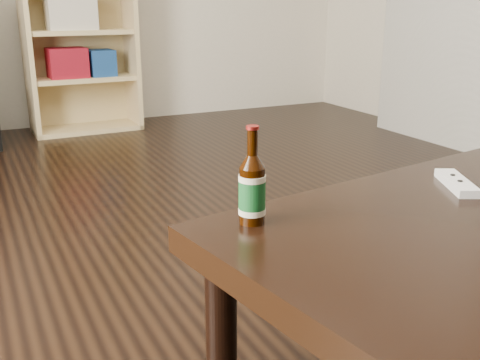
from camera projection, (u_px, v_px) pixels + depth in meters
name	position (u px, v px, depth m)	size (l,w,h in m)	color
floor	(220.00, 277.00, 2.05)	(5.00, 6.00, 0.01)	black
bookshelf	(77.00, 28.00, 4.19)	(0.81, 0.39, 1.49)	tan
coffee_table	(479.00, 239.00, 1.34)	(1.37, 0.93, 0.48)	black
beer_bottle	(252.00, 190.00, 1.25)	(0.08, 0.08, 0.22)	black
remote	(457.00, 183.00, 1.51)	(0.14, 0.20, 0.03)	silver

